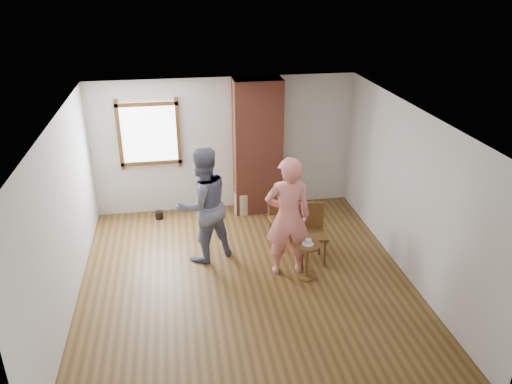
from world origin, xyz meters
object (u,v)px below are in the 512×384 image
dining_chair_left (282,215)px  dining_chair_right (311,229)px  stoneware_crock (243,202)px  side_table (307,255)px  man (203,205)px  person_pink (288,217)px

dining_chair_left → dining_chair_right: (0.35, -0.65, 0.04)m
stoneware_crock → side_table: size_ratio=0.72×
side_table → man: size_ratio=0.31×
dining_chair_right → man: man is taller
stoneware_crock → person_pink: person_pink is taller
stoneware_crock → side_table: bearing=-74.9°
dining_chair_left → dining_chair_right: size_ratio=0.93×
stoneware_crock → person_pink: bearing=-80.0°
stoneware_crock → person_pink: 2.35m
side_table → dining_chair_right: bearing=69.4°
dining_chair_right → side_table: dining_chair_right is taller
stoneware_crock → man: 1.91m
stoneware_crock → dining_chair_left: size_ratio=0.48×
dining_chair_right → man: size_ratio=0.50×
dining_chair_left → stoneware_crock: bearing=109.0°
man → person_pink: bearing=127.0°
dining_chair_right → side_table: (-0.20, -0.54, -0.14)m
stoneware_crock → dining_chair_right: bearing=-65.5°
dining_chair_right → dining_chair_left: bearing=121.3°
stoneware_crock → dining_chair_right: dining_chair_right is taller
man → dining_chair_left: bearing=167.8°
dining_chair_left → dining_chair_right: 0.74m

